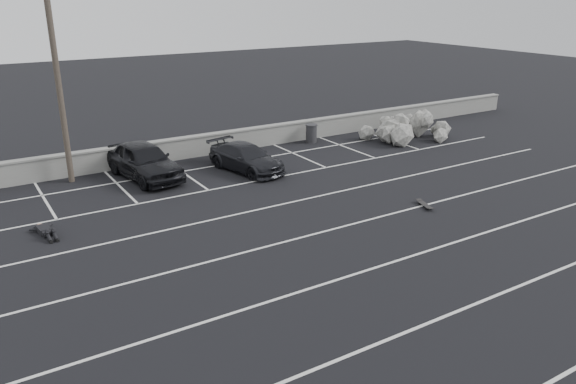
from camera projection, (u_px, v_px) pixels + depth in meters
ground at (309, 289)px, 15.64m from camera, size 120.00×120.00×0.00m
seawall at (145, 153)px, 26.64m from camera, size 50.00×0.45×1.06m
stall_lines at (235, 234)px, 19.12m from camera, size 36.00×20.05×0.01m
car_left at (144, 160)px, 24.61m from camera, size 2.56×4.93×1.60m
car_right at (246, 158)px, 25.69m from camera, size 2.53×4.46×1.22m
utility_pole at (57, 72)px, 22.82m from camera, size 1.24×0.25×9.28m
trash_bin at (311, 133)px, 30.49m from camera, size 0.79×0.79×1.00m
riprap_pile at (403, 132)px, 31.04m from camera, size 5.03×3.83×1.13m
person at (43, 227)px, 19.19m from camera, size 1.37×2.29×0.42m
skateboard at (425, 205)px, 21.53m from camera, size 0.48×0.92×0.11m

